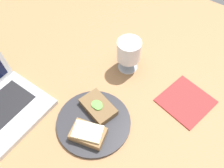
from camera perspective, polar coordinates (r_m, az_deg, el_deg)
name	(u,v)px	position (r cm, az deg, el deg)	size (l,w,h in cm)	color
wooden_table	(105,100)	(83.30, -1.69, -3.68)	(140.00, 140.00, 3.00)	#B27F51
plate	(94,122)	(77.06, -4.21, -8.74)	(22.63, 22.63, 1.01)	#333338
sandwich_with_cheese	(88,133)	(73.39, -5.50, -11.18)	(8.83, 11.18, 3.13)	#937047
sandwich_with_cucumber	(98,107)	(77.77, -3.19, -5.21)	(9.69, 12.62, 2.59)	brown
wine_glass	(129,52)	(84.14, 3.85, 7.33)	(8.13, 8.13, 12.25)	white
napkin	(186,101)	(84.49, 16.52, -3.77)	(15.03, 14.75, 0.40)	#B23333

